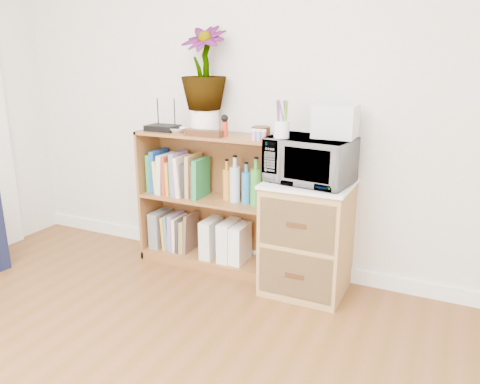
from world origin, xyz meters
The scene contains 21 objects.
skirting_board centered at (0.00, 2.24, 0.05)m, with size 4.00×0.02×0.10m, color white.
bookshelf centered at (-0.35, 2.10, 0.47)m, with size 1.00×0.30×0.95m, color brown.
wicker_unit centered at (0.40, 2.02, 0.35)m, with size 0.50×0.45×0.70m, color #9E7542.
microwave centered at (0.40, 2.02, 0.86)m, with size 0.49×0.33×0.27m, color silver.
pen_cup centered at (0.25, 1.93, 1.04)m, with size 0.09×0.09×0.10m, color white.
small_appliance centered at (0.53, 2.08, 1.09)m, with size 0.24×0.20×0.19m, color silver.
router centered at (-0.69, 2.08, 0.97)m, with size 0.22×0.15×0.04m, color black.
white_bowl centered at (-0.57, 2.07, 0.97)m, with size 0.13×0.13×0.03m, color silver.
plant_pot centered at (-0.38, 2.12, 1.03)m, with size 0.19×0.19×0.16m, color white.
potted_plant centered at (-0.38, 2.12, 1.38)m, with size 0.30×0.30×0.54m, color #3E7F33.
trinket_box centered at (-0.32, 2.00, 0.97)m, with size 0.26×0.06×0.04m, color #3B1E10.
kokeshi_doll centered at (-0.19, 2.06, 1.00)m, with size 0.04×0.04×0.10m, color #B72B16.
wooden_bowl centered at (0.04, 2.11, 0.99)m, with size 0.12×0.12×0.07m, color #35200E.
paint_jars centered at (0.07, 2.01, 0.98)m, with size 0.11×0.04×0.06m, color pink.
file_box centered at (-0.77, 2.10, 0.20)m, with size 0.08×0.22×0.27m, color slate.
magazine_holder_left centered at (-0.33, 2.09, 0.21)m, with size 0.09×0.22×0.27m, color silver.
magazine_holder_mid centered at (-0.19, 2.09, 0.21)m, with size 0.09×0.22×0.28m, color white.
magazine_holder_right centered at (-0.10, 2.09, 0.20)m, with size 0.08×0.21×0.27m, color white.
cookbooks centered at (-0.60, 2.10, 0.64)m, with size 0.43×0.20×0.31m.
liquor_bottles centered at (-0.05, 2.10, 0.65)m, with size 0.37×0.07×0.31m.
lower_books centered at (-0.59, 2.10, 0.20)m, with size 0.23×0.19×0.30m.
Camera 1 is at (1.19, -0.63, 1.46)m, focal length 35.00 mm.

